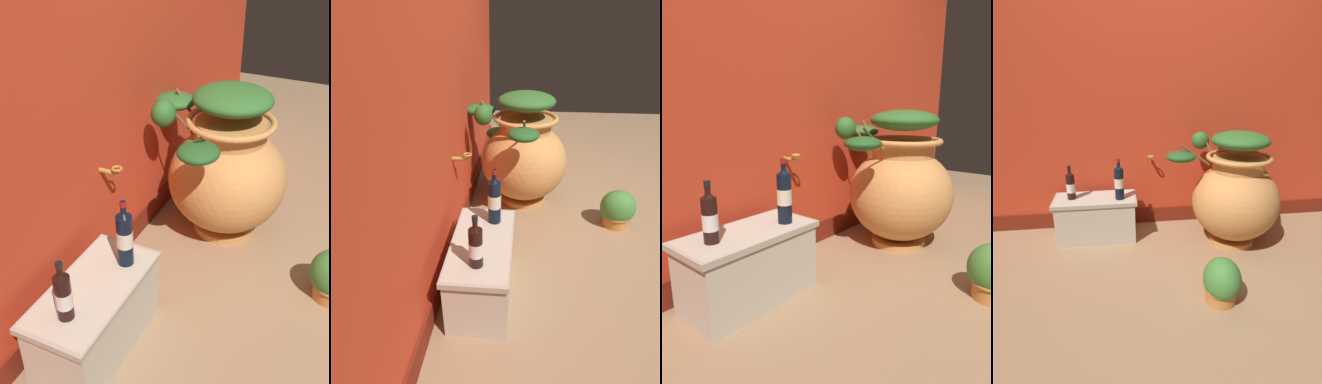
# 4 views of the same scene
# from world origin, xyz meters

# --- Properties ---
(ground_plane) EXTENTS (7.00, 7.00, 0.00)m
(ground_plane) POSITION_xyz_m (0.00, 0.00, 0.00)
(ground_plane) COLOR #9E7A56
(back_wall) EXTENTS (4.40, 0.33, 2.60)m
(back_wall) POSITION_xyz_m (-0.00, 1.20, 1.29)
(back_wall) COLOR red
(back_wall) RESTS_ON ground_plane
(terracotta_urn) EXTENTS (0.95, 0.84, 0.93)m
(terracotta_urn) POSITION_xyz_m (0.53, 0.65, 0.43)
(terracotta_urn) COLOR #D68E4C
(terracotta_urn) RESTS_ON ground_plane
(stone_ledge) EXTENTS (0.68, 0.33, 0.37)m
(stone_ledge) POSITION_xyz_m (-0.61, 0.85, 0.20)
(stone_ledge) COLOR beige
(stone_ledge) RESTS_ON ground_plane
(wine_bottle_left) EXTENTS (0.07, 0.07, 0.28)m
(wine_bottle_left) POSITION_xyz_m (-0.80, 0.86, 0.49)
(wine_bottle_left) COLOR black
(wine_bottle_left) RESTS_ON stone_ledge
(wine_bottle_middle) EXTENTS (0.08, 0.08, 0.33)m
(wine_bottle_middle) POSITION_xyz_m (-0.40, 0.80, 0.52)
(wine_bottle_middle) COLOR black
(wine_bottle_middle) RESTS_ON stone_ledge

